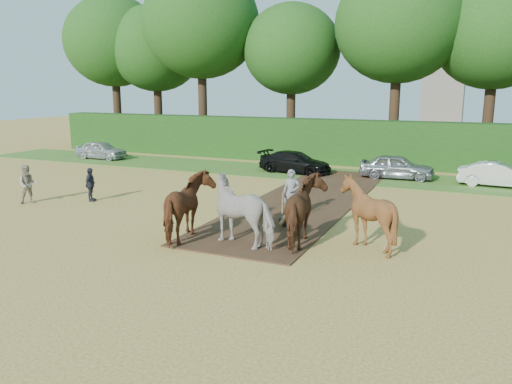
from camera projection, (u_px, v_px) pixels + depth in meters
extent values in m
plane|color=gold|center=(204.00, 237.00, 17.36)|extent=(120.00, 120.00, 0.00)
cube|color=#472D1C|center=(307.00, 200.00, 23.03)|extent=(4.50, 17.00, 0.05)
cube|color=#38601E|center=(320.00, 174.00, 29.89)|extent=(50.00, 5.00, 0.03)
cube|color=#14380F|center=(340.00, 142.00, 33.60)|extent=(46.00, 1.60, 3.00)
imported|color=#B9AB91|center=(28.00, 184.00, 22.26)|extent=(1.04, 1.07, 1.73)
imported|color=#23252F|center=(90.00, 185.00, 22.72)|extent=(0.66, 0.98, 1.55)
imported|color=brown|center=(188.00, 208.00, 16.80)|extent=(1.77, 2.91, 2.29)
imported|color=#BFB5AB|center=(246.00, 209.00, 16.56)|extent=(2.63, 2.37, 2.29)
imported|color=#513319|center=(306.00, 211.00, 16.31)|extent=(1.77, 2.91, 2.29)
imported|color=#5C3017|center=(367.00, 213.00, 16.07)|extent=(2.24, 2.42, 2.30)
cube|color=black|center=(286.00, 220.00, 18.91)|extent=(0.58, 1.04, 0.38)
cube|color=brown|center=(284.00, 219.00, 18.24)|extent=(0.42, 1.52, 0.11)
cylinder|color=brown|center=(283.00, 206.00, 19.44)|extent=(0.44, 1.07, 0.80)
cylinder|color=brown|center=(295.00, 206.00, 19.35)|extent=(0.14, 1.11, 0.80)
imported|color=gray|center=(291.00, 193.00, 20.00)|extent=(0.78, 0.59, 1.92)
imported|color=#BABCC2|center=(101.00, 150.00, 36.10)|extent=(3.88, 1.58, 1.32)
imported|color=black|center=(295.00, 162.00, 30.27)|extent=(4.70, 2.39, 1.31)
imported|color=gray|center=(397.00, 167.00, 28.26)|extent=(4.19, 1.86, 1.40)
imported|color=white|center=(498.00, 175.00, 25.98)|extent=(4.00, 1.60, 1.30)
cylinder|color=#382616|center=(118.00, 112.00, 44.32)|extent=(0.70, 0.70, 5.85)
ellipsoid|color=#163F11|center=(114.00, 41.00, 43.07)|extent=(8.40, 8.40, 7.73)
cylinder|color=#382616|center=(159.00, 116.00, 43.23)|extent=(0.70, 0.70, 5.40)
ellipsoid|color=#163F11|center=(156.00, 48.00, 42.07)|extent=(7.80, 7.80, 7.18)
cylinder|color=#382616|center=(203.00, 111.00, 40.23)|extent=(0.70, 0.70, 6.53)
ellipsoid|color=#163F11|center=(201.00, 24.00, 38.85)|extent=(9.20, 9.20, 8.46)
cylinder|color=#382616|center=(291.00, 120.00, 38.94)|extent=(0.70, 0.70, 5.17)
ellipsoid|color=#163F11|center=(292.00, 49.00, 37.83)|extent=(7.40, 7.40, 6.81)
cylinder|color=#382616|center=(394.00, 118.00, 34.78)|extent=(0.70, 0.70, 6.08)
ellipsoid|color=#163F11|center=(399.00, 24.00, 33.49)|extent=(8.60, 8.60, 7.91)
cylinder|color=#382616|center=(488.00, 122.00, 33.79)|extent=(0.70, 0.70, 5.62)
ellipsoid|color=#163F11|center=(496.00, 32.00, 32.59)|extent=(8.00, 8.00, 7.36)
cube|color=slate|center=(443.00, 92.00, 64.05)|extent=(5.00, 5.00, 9.00)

